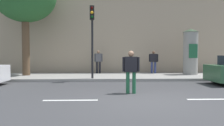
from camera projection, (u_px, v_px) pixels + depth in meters
ground_plane at (143, 100)px, 7.88m from camera, size 80.00×80.00×0.00m
sidewalk_curb at (124, 77)px, 14.87m from camera, size 36.00×4.00×0.15m
lane_markings at (143, 100)px, 7.88m from camera, size 25.80×0.16×0.01m
building_backdrop at (119, 17)px, 19.67m from camera, size 36.00×5.00×9.01m
traffic_light at (92, 30)px, 12.92m from camera, size 0.24×0.45×3.96m
poster_column at (190, 51)px, 15.55m from camera, size 1.03×1.03×2.99m
pedestrian_tallest at (131, 68)px, 9.10m from camera, size 0.66×0.43×1.64m
pedestrian_with_bag at (98, 60)px, 16.36m from camera, size 0.57×0.28×1.58m
pedestrian_in_light_jacket at (154, 60)px, 16.33m from camera, size 0.61×0.48×1.55m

